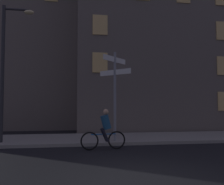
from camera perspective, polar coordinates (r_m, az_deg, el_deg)
ground_plane at (r=5.84m, az=6.05°, el=-20.75°), size 80.00×80.00×0.00m
sidewalk_kerb at (r=12.05m, az=-1.63°, el=-11.16°), size 40.00×3.49×0.14m
signpost at (r=10.78m, az=0.71°, el=1.34°), size 1.25×1.25×4.09m
street_lamp at (r=11.51m, az=-24.32°, el=6.97°), size 1.39×0.28×6.11m
cyclist at (r=9.43m, az=-1.82°, el=-9.29°), size 1.82×0.37×1.61m
building_right_block at (r=20.15m, az=11.19°, el=9.33°), size 13.29×9.73×12.12m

